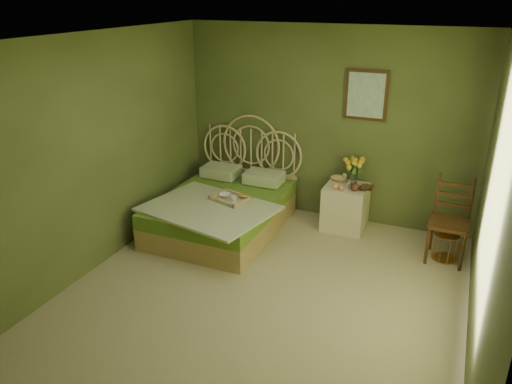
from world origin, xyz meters
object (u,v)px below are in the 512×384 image
at_px(bed, 224,208).
at_px(birdcage, 446,243).
at_px(chair, 451,214).
at_px(nightstand, 346,202).

distance_m(bed, birdcage, 2.81).
bearing_deg(chair, nightstand, 168.24).
distance_m(nightstand, chair, 1.36).
relative_size(bed, chair, 2.15).
bearing_deg(bed, birdcage, 5.77).
bearing_deg(chair, bed, -170.98).
distance_m(nightstand, birdcage, 1.37).
bearing_deg(nightstand, chair, -13.85).
bearing_deg(birdcage, bed, -174.23).
bearing_deg(chair, birdcage, -87.92).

